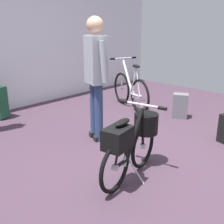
# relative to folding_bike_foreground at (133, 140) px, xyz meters

# --- Properties ---
(ground_plane) EXTENTS (7.46, 7.46, 0.00)m
(ground_plane) POSITION_rel_folding_bike_foreground_xyz_m (0.35, 0.24, -0.40)
(ground_plane) COLOR #473342
(back_wall) EXTENTS (7.46, 0.10, 3.11)m
(back_wall) POSITION_rel_folding_bike_foreground_xyz_m (0.35, 3.13, 1.15)
(back_wall) COLOR silver
(back_wall) RESTS_ON ground_plane
(folding_bike_foreground) EXTENTS (1.05, 0.53, 0.75)m
(folding_bike_foreground) POSITION_rel_folding_bike_foreground_xyz_m (0.00, 0.00, 0.00)
(folding_bike_foreground) COLOR black
(folding_bike_foreground) RESTS_ON ground_plane
(display_bike_left) EXTENTS (0.62, 1.22, 0.91)m
(display_bike_left) POSITION_rel_folding_bike_foreground_xyz_m (1.82, 1.55, -0.06)
(display_bike_left) COLOR black
(display_bike_left) RESTS_ON ground_plane
(visitor_near_wall) EXTENTS (0.35, 0.50, 1.60)m
(visitor_near_wall) POSITION_rel_folding_bike_foreground_xyz_m (0.42, 0.97, 0.51)
(visitor_near_wall) COLOR navy
(visitor_near_wall) RESTS_ON ground_plane
(handbag_on_floor) EXTENTS (0.28, 0.30, 0.41)m
(handbag_on_floor) POSITION_rel_folding_bike_foreground_xyz_m (1.98, 0.60, -0.20)
(handbag_on_floor) COLOR slate
(handbag_on_floor) RESTS_ON ground_plane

